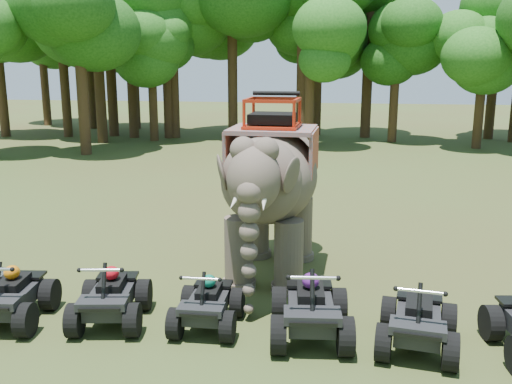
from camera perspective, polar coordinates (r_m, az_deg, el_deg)
ground at (r=11.74m, az=-0.88°, el=-10.40°), size 110.00×110.00×0.00m
elephant at (r=12.46m, az=1.57°, el=0.62°), size 2.26×4.81×3.98m
atv_0 at (r=11.36m, az=-23.43°, el=-8.90°), size 1.43×1.84×1.26m
atv_1 at (r=10.75m, az=-14.38°, el=-9.46°), size 1.49×1.87×1.25m
atv_2 at (r=10.31m, az=-4.89°, el=-10.39°), size 1.16×1.57×1.15m
atv_3 at (r=9.92m, az=5.50°, el=-10.70°), size 1.52×1.96×1.36m
atv_4 at (r=9.90m, az=15.95°, el=-11.51°), size 1.49×1.88×1.27m
tree_0 at (r=31.79m, az=5.41°, el=10.61°), size 4.72×4.72×6.74m
tree_1 at (r=34.33m, az=13.73°, el=10.79°), size 4.98×4.98×7.12m
tree_2 at (r=33.11m, az=21.60°, el=9.78°), size 4.65×4.65×6.64m
tree_26 at (r=30.06m, az=-17.11°, el=11.48°), size 5.83×5.83×8.32m
tree_27 at (r=34.48m, az=-10.33°, el=10.76°), size 4.82×4.82×6.88m
tree_28 at (r=35.58m, az=-2.38°, el=13.31°), size 6.81×6.81×9.73m
tree_29 at (r=45.06m, az=-20.51°, el=11.90°), size 6.21×6.21×8.87m
tree_30 at (r=37.57m, az=22.75°, el=11.64°), size 6.18×6.18×8.83m
tree_31 at (r=34.20m, az=4.65°, el=13.97°), size 7.38×7.38×10.55m
tree_33 at (r=40.97m, az=-12.02°, el=11.28°), size 5.10×5.10×7.28m
tree_34 at (r=34.32m, az=-15.54°, el=13.04°), size 6.95×6.95×9.93m
tree_35 at (r=35.61m, az=-8.91°, el=11.70°), size 5.54×5.54×7.91m
tree_37 at (r=39.16m, az=-2.37°, el=12.92°), size 6.47×6.47×9.25m
tree_38 at (r=36.16m, az=11.19°, el=13.76°), size 7.41×7.41×10.59m
tree_39 at (r=41.91m, az=-16.20°, el=10.95°), size 4.96×4.96×7.08m
tree_40 at (r=36.16m, az=-12.43°, el=13.22°), size 6.99×6.99×9.98m
tree_41 at (r=37.27m, az=-14.44°, el=13.69°), size 7.52×7.52×10.75m
tree_42 at (r=37.66m, az=-18.70°, el=11.75°), size 6.00×6.00×8.57m
tree_43 at (r=36.91m, az=6.19°, el=11.56°), size 5.31×5.31×7.58m
tree_44 at (r=35.69m, az=-8.29°, el=13.12°), size 6.76×6.76×9.65m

